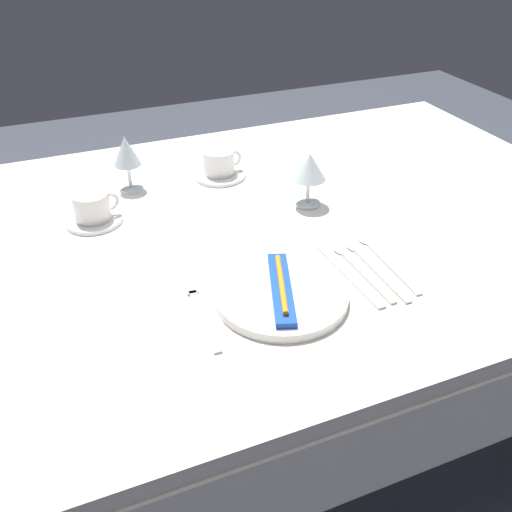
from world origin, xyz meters
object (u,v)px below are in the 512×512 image
fork_outer (201,311)px  spoon_dessert (369,263)px  wine_glass_left (309,168)px  dinner_plate (281,295)px  toothbrush_package (281,287)px  dinner_knife (350,276)px  spoon_tea (381,256)px  coffee_cup_right (219,162)px  spoon_soup (356,265)px  wine_glass_centre (126,154)px  coffee_cup_left (92,206)px

fork_outer → spoon_dessert: 0.36m
fork_outer → wine_glass_left: bearing=39.0°
dinner_plate → toothbrush_package: (0.00, 0.00, 0.02)m
dinner_knife → spoon_tea: spoon_tea is taller
coffee_cup_right → wine_glass_left: size_ratio=0.78×
dinner_plate → wine_glass_left: wine_glass_left is taller
spoon_soup → wine_glass_centre: wine_glass_centre is taller
wine_glass_centre → toothbrush_package: bearing=-73.5°
spoon_dessert → spoon_tea: same height
dinner_knife → spoon_dessert: size_ratio=1.01×
dinner_plate → spoon_tea: bearing=11.3°
coffee_cup_right → wine_glass_left: wine_glass_left is taller
spoon_dessert → spoon_tea: 0.04m
coffee_cup_left → wine_glass_centre: (0.11, 0.13, 0.05)m
spoon_soup → spoon_tea: 0.06m
toothbrush_package → wine_glass_left: 0.37m
spoon_soup → wine_glass_left: 0.28m
spoon_soup → spoon_tea: (0.06, 0.01, 0.00)m
toothbrush_package → fork_outer: bearing=172.7°
coffee_cup_left → coffee_cup_right: 0.35m
spoon_soup → coffee_cup_left: bearing=140.3°
toothbrush_package → spoon_dessert: size_ratio=0.94×
dinner_knife → wine_glass_left: size_ratio=1.73×
dinner_plate → spoon_dessert: (0.21, 0.04, -0.01)m
coffee_cup_left → fork_outer: bearing=-72.9°
dinner_knife → coffee_cup_right: bearing=99.2°
coffee_cup_left → wine_glass_left: size_ratio=0.79×
dinner_knife → wine_glass_left: 0.31m
spoon_dessert → toothbrush_package: bearing=-170.1°
dinner_plate → spoon_soup: (0.18, 0.04, -0.01)m
coffee_cup_left → spoon_soup: bearing=-39.7°
wine_glass_left → coffee_cup_right: bearing=122.1°
toothbrush_package → dinner_plate: bearing=180.0°
spoon_tea → spoon_soup: bearing=-171.9°
fork_outer → coffee_cup_right: 0.55m
spoon_tea → wine_glass_centre: (-0.41, 0.49, 0.09)m
spoon_soup → coffee_cup_left: coffee_cup_left is taller
spoon_soup → spoon_tea: same height
toothbrush_package → spoon_tea: (0.24, 0.05, -0.02)m
wine_glass_left → coffee_cup_left: bearing=167.2°
spoon_tea → fork_outer: bearing=-175.6°
dinner_knife → coffee_cup_left: bearing=136.1°
wine_glass_centre → spoon_soup: bearing=-55.8°
toothbrush_package → spoon_soup: 0.19m
coffee_cup_left → coffee_cup_right: size_ratio=1.00×
spoon_soup → spoon_tea: size_ratio=0.95×
fork_outer → spoon_tea: spoon_tea is taller
fork_outer → wine_glass_left: wine_glass_left is taller
spoon_dessert → coffee_cup_right: 0.51m
toothbrush_package → fork_outer: size_ratio=1.02×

